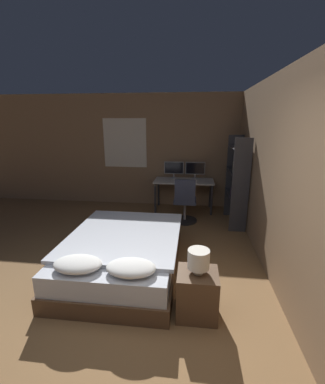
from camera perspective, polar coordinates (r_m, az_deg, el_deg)
ground_plane at (r=2.90m, az=-11.62°, el=-30.64°), size 20.00×20.00×0.00m
wall_back at (r=6.35m, az=0.13°, el=9.05°), size 12.00×0.08×2.70m
wall_side_right at (r=3.63m, az=24.32°, el=2.62°), size 0.06×12.00×2.70m
bed at (r=3.76m, az=-8.68°, el=-13.41°), size 1.54×2.05×0.60m
nightstand at (r=3.03m, az=7.70°, el=-21.49°), size 0.44×0.40×0.52m
bedside_lamp at (r=2.79m, az=8.02°, el=-14.56°), size 0.23×0.23×0.27m
desk at (r=6.04m, az=4.77°, el=1.80°), size 1.38×0.66×0.73m
monitor_left at (r=6.21m, az=2.56°, el=5.22°), size 0.47×0.16×0.40m
monitor_right at (r=6.20m, az=7.29°, el=5.08°), size 0.47×0.16×0.40m
keyboard at (r=5.80m, az=4.70°, el=2.21°), size 0.38×0.13×0.02m
computer_mouse at (r=5.79m, az=7.48°, el=2.21°), size 0.07×0.05×0.04m
office_chair at (r=5.36m, az=4.99°, el=-2.77°), size 0.52×0.52×0.96m
bookshelf at (r=5.28m, az=16.39°, el=2.91°), size 0.32×0.92×1.79m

